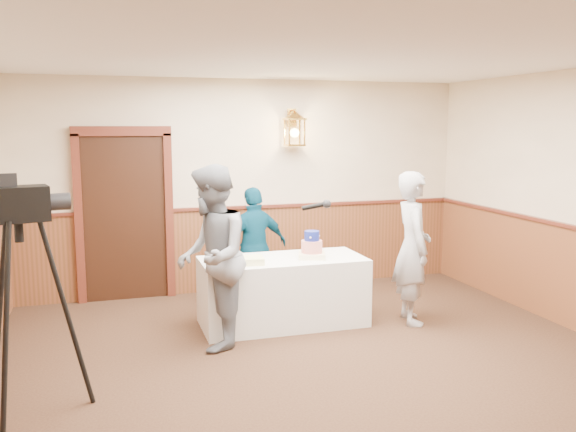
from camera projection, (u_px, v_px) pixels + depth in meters
name	position (u px, v px, depth m)	size (l,w,h in m)	color
ground	(347.00, 395.00, 5.02)	(7.00, 7.00, 0.00)	black
room_shell	(323.00, 206.00, 5.21)	(6.02, 7.02, 2.81)	#C7B295
display_table	(283.00, 291.00, 6.76)	(1.80, 0.80, 0.75)	silver
tiered_cake	(312.00, 247.00, 6.72)	(0.37, 0.37, 0.30)	#FFF1BE
sheet_cake_yellow	(247.00, 260.00, 6.44)	(0.34, 0.26, 0.07)	#F9F494
sheet_cake_green	(225.00, 257.00, 6.59)	(0.31, 0.25, 0.07)	#9DDE9F
interviewer	(212.00, 257.00, 6.00)	(1.54, 1.00, 1.83)	slate
baker	(412.00, 248.00, 6.77)	(0.62, 0.41, 1.70)	#9A999E
assistant_p	(255.00, 246.00, 7.46)	(0.86, 0.36, 1.46)	navy
tv_camera_rig	(25.00, 316.00, 4.54)	(0.69, 0.65, 1.77)	black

